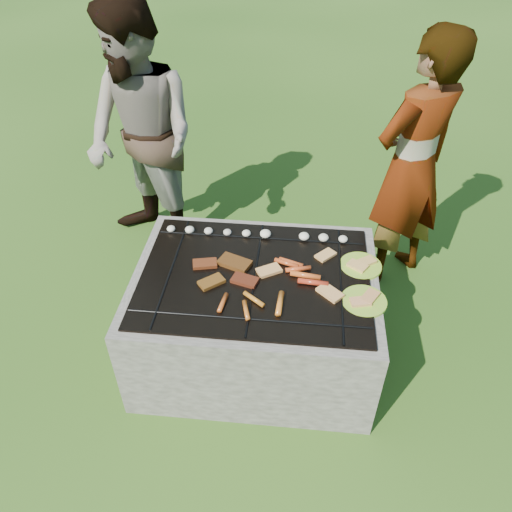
{
  "coord_description": "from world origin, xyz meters",
  "views": [
    {
      "loc": [
        0.2,
        -1.95,
        2.37
      ],
      "look_at": [
        0.0,
        0.05,
        0.7
      ],
      "focal_mm": 35.0,
      "sensor_mm": 36.0,
      "label": 1
    }
  ],
  "objects": [
    {
      "name": "pork_slabs",
      "position": [
        -0.15,
        0.01,
        0.62
      ],
      "size": [
        0.38,
        0.31,
        0.03
      ],
      "color": "#8F3A1A",
      "rests_on": "fire_pit"
    },
    {
      "name": "bystander",
      "position": [
        -0.85,
        0.97,
        0.87
      ],
      "size": [
        1.07,
        1.04,
        1.74
      ],
      "primitive_type": "imported",
      "rotation": [
        0.0,
        0.0,
        -0.66
      ],
      "color": "gray",
      "rests_on": "ground"
    },
    {
      "name": "bread_on_grate",
      "position": [
        0.27,
        0.02,
        0.62
      ],
      "size": [
        0.47,
        0.44,
        0.02
      ],
      "color": "tan",
      "rests_on": "fire_pit"
    },
    {
      "name": "cook",
      "position": [
        0.88,
        0.84,
        0.84
      ],
      "size": [
        0.73,
        0.68,
        1.67
      ],
      "primitive_type": "imported",
      "rotation": [
        0.0,
        0.0,
        3.77
      ],
      "color": "gray",
      "rests_on": "ground"
    },
    {
      "name": "lawn",
      "position": [
        0.0,
        0.0,
        0.0
      ],
      "size": [
        60.0,
        60.0,
        0.0
      ],
      "primitive_type": "plane",
      "color": "#1E4411",
      "rests_on": "ground"
    },
    {
      "name": "sausages",
      "position": [
        0.16,
        -0.07,
        0.63
      ],
      "size": [
        0.54,
        0.48,
        0.03
      ],
      "color": "#D74223",
      "rests_on": "fire_pit"
    },
    {
      "name": "mushrooms",
      "position": [
        -0.0,
        0.34,
        0.63
      ],
      "size": [
        1.05,
        0.06,
        0.04
      ],
      "color": "#F3EDCE",
      "rests_on": "fire_pit"
    },
    {
      "name": "plate_near",
      "position": [
        0.56,
        -0.14,
        0.61
      ],
      "size": [
        0.26,
        0.26,
        0.03
      ],
      "color": "gold",
      "rests_on": "fire_pit"
    },
    {
      "name": "plate_far",
      "position": [
        0.56,
        0.14,
        0.61
      ],
      "size": [
        0.27,
        0.27,
        0.03
      ],
      "color": "#BFE637",
      "rests_on": "fire_pit"
    },
    {
      "name": "fire_pit",
      "position": [
        0.0,
        0.0,
        0.28
      ],
      "size": [
        1.3,
        1.0,
        0.62
      ],
      "color": "#A29990",
      "rests_on": "ground"
    }
  ]
}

